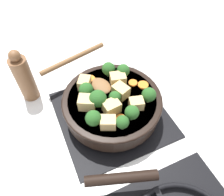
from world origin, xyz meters
name	(u,v)px	position (x,y,z in m)	size (l,w,h in m)	color
ground_plane	(112,115)	(0.00, 0.00, 0.00)	(2.40, 2.40, 0.00)	white
front_burner_grate	(112,112)	(0.00, 0.00, 0.01)	(0.31, 0.31, 0.03)	black
skillet_pan	(112,104)	(0.00, 0.00, 0.06)	(0.29, 0.38, 0.05)	black
wooden_spoon	(85,70)	(0.03, -0.13, 0.09)	(0.23, 0.22, 0.02)	brown
tofu_cube_center_large	(108,122)	(0.05, 0.08, 0.09)	(0.04, 0.03, 0.03)	#DBB770
tofu_cube_near_handle	(136,104)	(-0.04, 0.05, 0.09)	(0.04, 0.03, 0.03)	#DBB770
tofu_cube_east_chunk	(87,103)	(0.07, 0.00, 0.10)	(0.04, 0.03, 0.03)	#DBB770
tofu_cube_west_chunk	(121,91)	(-0.03, 0.00, 0.10)	(0.04, 0.03, 0.03)	#DBB770
tofu_cube_back_piece	(84,83)	(0.05, -0.07, 0.10)	(0.04, 0.03, 0.03)	#DBB770
tofu_cube_front_piece	(118,79)	(-0.04, -0.04, 0.10)	(0.04, 0.03, 0.03)	#DBB770
tofu_cube_mid_small	(112,107)	(0.02, 0.04, 0.10)	(0.04, 0.03, 0.03)	#DBB770
broccoli_floret_near_spoon	(98,99)	(0.04, 0.01, 0.11)	(0.05, 0.05, 0.05)	#709956
broccoli_floret_center_top	(132,113)	(-0.02, 0.08, 0.10)	(0.04, 0.04, 0.04)	#709956
broccoli_floret_east_rim	(93,118)	(0.08, 0.06, 0.11)	(0.04, 0.04, 0.05)	#709956
broccoli_floret_west_rim	(123,71)	(-0.06, -0.06, 0.11)	(0.04, 0.04, 0.04)	#709956
broccoli_floret_north_edge	(86,90)	(0.06, -0.03, 0.11)	(0.04, 0.04, 0.05)	#709956
broccoli_floret_south_cluster	(116,97)	(0.00, 0.02, 0.10)	(0.03, 0.03, 0.04)	#709956
broccoli_floret_mid_floret	(149,95)	(-0.08, 0.05, 0.11)	(0.04, 0.04, 0.05)	#709956
broccoli_floret_small_inner	(122,122)	(0.02, 0.10, 0.10)	(0.03, 0.03, 0.04)	#709956
broccoli_floret_tall_stem	(109,69)	(-0.03, -0.08, 0.11)	(0.04, 0.04, 0.05)	#709956
carrot_slice_orange_thin	(121,118)	(0.01, 0.07, 0.08)	(0.02, 0.02, 0.01)	orange
carrot_slice_near_center	(143,85)	(-0.10, -0.01, 0.08)	(0.03, 0.03, 0.01)	orange
carrot_slice_edge_slice	(90,79)	(0.03, -0.09, 0.08)	(0.03, 0.03, 0.01)	orange
carrot_slice_under_broccoli	(133,83)	(-0.08, -0.02, 0.08)	(0.03, 0.03, 0.01)	orange
pepper_mill	(24,77)	(0.21, -0.18, 0.08)	(0.05, 0.05, 0.18)	brown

